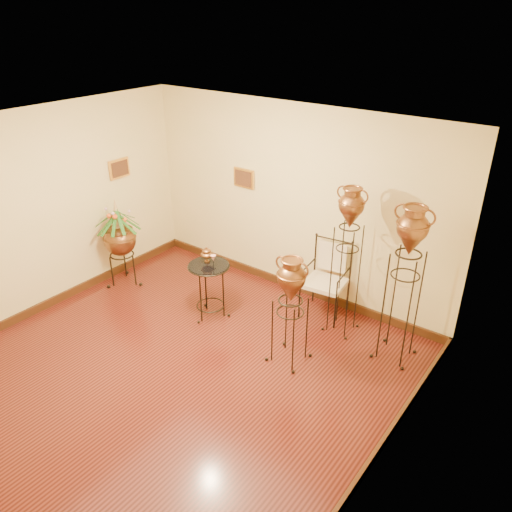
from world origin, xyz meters
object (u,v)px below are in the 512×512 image
Objects in this scene: amphora_mid at (404,285)px; planter_urn at (119,236)px; amphora_tall at (346,261)px; side_table at (210,289)px; armchair at (325,280)px.

amphora_mid reaches higher than planter_urn.
amphora_tall is 2.00× the size of side_table.
amphora_tall is 1.88× the size of armchair.
amphora_mid is 1.30m from armchair.
amphora_tall is at bearing -32.61° from armchair.
planter_urn is 1.75m from side_table.
armchair is (-0.37, 0.17, -0.50)m from amphora_tall.
amphora_mid is 1.99× the size of side_table.
armchair is at bearing 38.17° from side_table.
armchair is 1.06× the size of side_table.
armchair is at bearing 20.34° from planter_urn.
side_table is (-1.62, -0.81, -0.62)m from amphora_tall.
amphora_mid is at bearing 16.10° from side_table.
amphora_mid is 1.42× the size of planter_urn.
amphora_tall is 0.64m from armchair.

